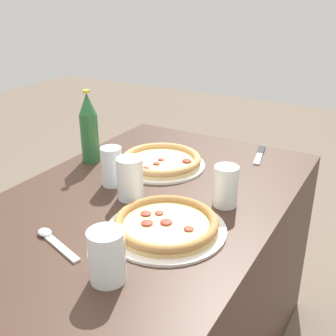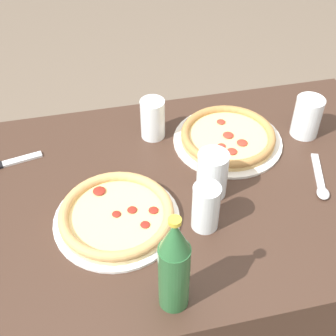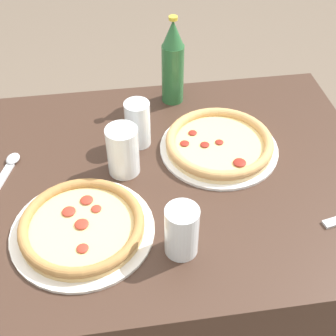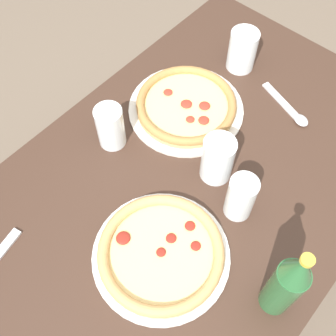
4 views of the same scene
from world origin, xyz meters
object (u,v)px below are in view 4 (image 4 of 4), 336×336
at_px(glass_iced_tea, 111,128).
at_px(beer_bottle, 287,284).
at_px(glass_lemonade, 241,198).
at_px(glass_cola, 242,51).
at_px(spoon, 292,112).
at_px(pizza_salami, 161,253).
at_px(glass_orange_juice, 217,161).
at_px(pizza_veggie, 186,106).

distance_m(glass_iced_tea, beer_bottle, 0.57).
xyz_separation_m(glass_lemonade, beer_bottle, (-0.12, -0.19, 0.06)).
bearing_deg(glass_cola, spoon, -102.86).
height_order(pizza_salami, glass_cola, glass_cola).
relative_size(glass_cola, glass_iced_tea, 1.00).
height_order(glass_orange_juice, glass_lemonade, glass_orange_juice).
distance_m(glass_orange_juice, glass_cola, 0.39).
xyz_separation_m(glass_orange_juice, beer_bottle, (-0.17, -0.29, 0.07)).
bearing_deg(glass_cola, pizza_veggie, 177.18).
xyz_separation_m(pizza_veggie, glass_cola, (0.24, -0.01, 0.04)).
bearing_deg(glass_orange_juice, pizza_veggie, 60.11).
xyz_separation_m(pizza_salami, pizza_veggie, (0.37, 0.23, -0.00)).
relative_size(glass_cola, spoon, 0.68).
relative_size(pizza_salami, glass_iced_tea, 2.55).
height_order(glass_iced_tea, spoon, glass_iced_tea).
height_order(pizza_veggie, spoon, pizza_veggie).
bearing_deg(beer_bottle, glass_cola, 42.29).
bearing_deg(spoon, glass_iced_tea, 142.10).
relative_size(glass_orange_juice, glass_lemonade, 1.02).
height_order(pizza_veggie, glass_orange_juice, glass_orange_juice).
bearing_deg(beer_bottle, glass_orange_juice, 59.86).
bearing_deg(beer_bottle, pizza_salami, 109.20).
distance_m(glass_iced_tea, spoon, 0.51).
xyz_separation_m(pizza_salami, beer_bottle, (0.09, -0.25, 0.11)).
xyz_separation_m(beer_bottle, spoon, (0.47, 0.25, -0.12)).
bearing_deg(pizza_salami, beer_bottle, -70.80).
relative_size(glass_cola, beer_bottle, 0.46).
distance_m(glass_cola, spoon, 0.23).
bearing_deg(glass_orange_juice, pizza_salami, -170.35).
bearing_deg(spoon, pizza_salami, -179.79).
bearing_deg(pizza_veggie, glass_cola, -2.82).
distance_m(glass_orange_juice, beer_bottle, 0.35).
xyz_separation_m(glass_orange_juice, glass_iced_tea, (-0.10, 0.27, -0.00)).
bearing_deg(spoon, pizza_veggie, 129.28).
relative_size(pizza_salami, spoon, 1.74).
distance_m(pizza_veggie, spoon, 0.30).
height_order(pizza_salami, glass_iced_tea, glass_iced_tea).
bearing_deg(pizza_veggie, glass_orange_juice, -119.89).
height_order(pizza_salami, spoon, pizza_salami).
distance_m(pizza_salami, pizza_veggie, 0.43).
distance_m(glass_cola, glass_lemonade, 0.49).
distance_m(glass_cola, beer_bottle, 0.70).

